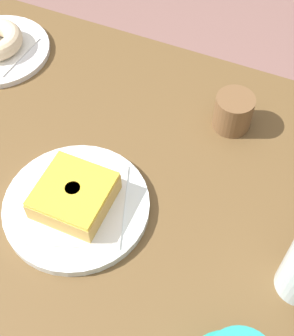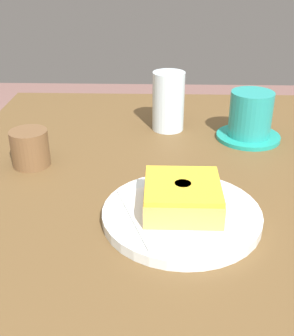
{
  "view_description": "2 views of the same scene",
  "coord_description": "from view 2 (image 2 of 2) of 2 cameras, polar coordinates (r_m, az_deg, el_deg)",
  "views": [
    {
      "loc": [
        0.2,
        -0.31,
        1.31
      ],
      "look_at": [
        0.04,
        0.05,
        0.75
      ],
      "focal_mm": 51.66,
      "sensor_mm": 36.0,
      "label": 1
    },
    {
      "loc": [
        -0.53,
        0.01,
        1.03
      ],
      "look_at": [
        0.05,
        0.03,
        0.73
      ],
      "focal_mm": 46.1,
      "sensor_mm": 36.0,
      "label": 2
    }
  ],
  "objects": [
    {
      "name": "table",
      "position": [
        0.68,
        2.13,
        -11.5
      ],
      "size": [
        1.02,
        0.73,
        0.7
      ],
      "color": "brown",
      "rests_on": "ground_plane"
    },
    {
      "name": "plate_glazed_square",
      "position": [
        0.58,
        4.59,
        -6.19
      ],
      "size": [
        0.21,
        0.21,
        0.01
      ],
      "primitive_type": "cylinder",
      "color": "white",
      "rests_on": "table"
    },
    {
      "name": "napkin_glazed_square",
      "position": [
        0.58,
        4.62,
        -5.47
      ],
      "size": [
        0.18,
        0.18,
        0.0
      ],
      "primitive_type": "cube",
      "rotation": [
        0.0,
        0.0,
        0.35
      ],
      "color": "white",
      "rests_on": "plate_glazed_square"
    },
    {
      "name": "donut_glazed_square",
      "position": [
        0.57,
        4.7,
        -3.71
      ],
      "size": [
        0.1,
        0.1,
        0.04
      ],
      "color": "#D5A651",
      "rests_on": "napkin_glazed_square"
    },
    {
      "name": "water_glass",
      "position": [
        0.85,
        2.84,
        8.8
      ],
      "size": [
        0.06,
        0.06,
        0.11
      ],
      "primitive_type": "cylinder",
      "color": "silver",
      "rests_on": "table"
    },
    {
      "name": "coffee_cup",
      "position": [
        0.83,
        13.5,
        6.54
      ],
      "size": [
        0.12,
        0.12,
        0.09
      ],
      "color": "teal",
      "rests_on": "table"
    },
    {
      "name": "sugar_jar",
      "position": [
        0.74,
        -15.2,
        2.56
      ],
      "size": [
        0.06,
        0.06,
        0.06
      ],
      "primitive_type": "cylinder",
      "color": "brown",
      "rests_on": "table"
    }
  ]
}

